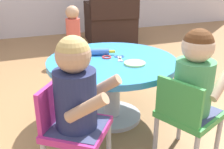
% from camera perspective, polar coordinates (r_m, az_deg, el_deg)
% --- Properties ---
extents(ground_plane, '(10.00, 10.00, 0.00)m').
position_cam_1_polar(ground_plane, '(2.08, 0.00, -9.14)').
color(ground_plane, '#9E7247').
extents(craft_table, '(0.92, 0.92, 0.47)m').
position_cam_1_polar(craft_table, '(1.92, 0.00, 0.31)').
color(craft_table, silver).
rests_on(craft_table, ground).
extents(child_chair_left, '(0.42, 0.42, 0.54)m').
position_cam_1_polar(child_chair_left, '(1.42, -8.80, -11.01)').
color(child_chair_left, '#B7B7BC').
rests_on(child_chair_left, ground).
extents(seated_child_left, '(0.44, 0.42, 0.51)m').
position_cam_1_polar(seated_child_left, '(1.29, -7.76, -2.87)').
color(seated_child_left, '#3F4772').
rests_on(seated_child_left, ground).
extents(child_chair_right, '(0.39, 0.39, 0.54)m').
position_cam_1_polar(child_chair_right, '(1.56, 15.73, -8.36)').
color(child_chair_right, '#B7B7BC').
rests_on(child_chair_right, ground).
extents(seated_child_right, '(0.42, 0.38, 0.51)m').
position_cam_1_polar(seated_child_right, '(1.50, 17.40, -0.24)').
color(seated_child_right, '#3F4772').
rests_on(seated_child_right, ground).
extents(armchair_dark, '(0.79, 0.80, 0.85)m').
position_cam_1_polar(armchair_dark, '(4.15, -0.28, 11.24)').
color(armchair_dark, black).
rests_on(armchair_dark, ground).
extents(toddler_standing, '(0.17, 0.17, 0.67)m').
position_cam_1_polar(toddler_standing, '(3.27, -8.33, 9.06)').
color(toddler_standing, '#33384C').
rests_on(toddler_standing, ground).
extents(rolling_pin, '(0.23, 0.09, 0.05)m').
position_cam_1_polar(rolling_pin, '(1.96, -2.72, 4.89)').
color(rolling_pin, '#3F72CC').
rests_on(rolling_pin, craft_table).
extents(craft_scissors, '(0.09, 0.14, 0.01)m').
position_cam_1_polar(craft_scissors, '(1.90, 1.62, 3.67)').
color(craft_scissors, silver).
rests_on(craft_scissors, craft_table).
extents(playdough_blob_0, '(0.14, 0.14, 0.01)m').
position_cam_1_polar(playdough_blob_0, '(1.78, 4.91, 2.41)').
color(playdough_blob_0, '#B2E58C').
rests_on(playdough_blob_0, craft_table).
extents(cookie_cutter_0, '(0.07, 0.07, 0.01)m').
position_cam_1_polar(cookie_cutter_0, '(1.90, -1.16, 3.77)').
color(cookie_cutter_0, red).
rests_on(cookie_cutter_0, craft_table).
extents(cookie_cutter_1, '(0.05, 0.05, 0.01)m').
position_cam_1_polar(cookie_cutter_1, '(1.60, -6.28, 0.06)').
color(cookie_cutter_1, '#3F99D8').
rests_on(cookie_cutter_1, craft_table).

